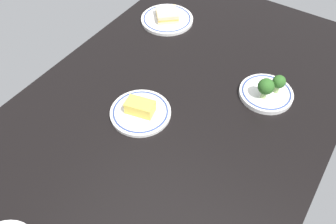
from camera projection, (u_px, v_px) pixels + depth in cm
name	position (u px, v px, depth cm)	size (l,w,h in cm)	color
dining_table	(168.00, 121.00, 108.60)	(155.62, 91.67, 4.00)	black
plate_sandwich	(167.00, 18.00, 139.06)	(20.62, 20.62, 4.41)	white
plate_cheese	(140.00, 111.00, 106.84)	(18.64, 18.64, 4.99)	white
plate_broccoli	(267.00, 91.00, 110.99)	(17.07, 17.07, 8.62)	white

